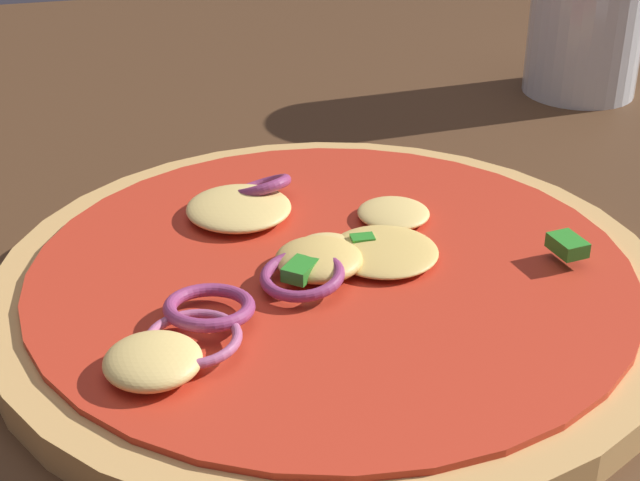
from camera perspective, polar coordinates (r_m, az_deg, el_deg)
The scene contains 3 objects.
dining_table at distance 0.43m, azimuth -7.05°, elevation -5.28°, with size 1.28×1.08×0.03m.
pizza at distance 0.42m, azimuth 0.47°, elevation -2.52°, with size 0.29×0.29×0.03m.
beer_glass at distance 0.68m, azimuth 15.53°, elevation 13.03°, with size 0.08×0.08×0.13m.
Camera 1 is at (-0.03, -0.36, 0.25)m, focal length 54.29 mm.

